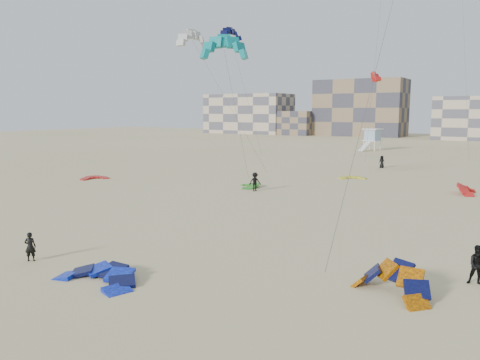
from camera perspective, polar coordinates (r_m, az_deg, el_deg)
The scene contains 19 objects.
ground at distance 26.34m, azimuth -13.90°, elevation -9.43°, with size 320.00×320.00×0.00m, color beige.
kite_ground_blue at distance 23.57m, azimuth -16.87°, elevation -11.70°, with size 4.04×4.16×0.95m, color blue, non-canonical shape.
kite_ground_orange at distance 22.09m, azimuth 17.92°, elevation -13.13°, with size 3.51×2.90×2.12m, color orange, non-canonical shape.
kite_ground_red at distance 57.97m, azimuth -17.30°, elevation 0.12°, with size 2.93×3.10×0.53m, color red, non-canonical shape.
kite_ground_green at distance 49.44m, azimuth 1.07°, elevation -0.87°, with size 3.01×3.12×0.85m, color #439326, non-canonical shape.
kite_ground_red_far at distance 50.25m, azimuth 25.90°, elevation -1.57°, with size 2.97×2.72×1.59m, color red, non-canonical shape.
kite_ground_yellow at distance 57.23m, azimuth 13.53°, elevation 0.17°, with size 2.79×2.93×0.39m, color #C0CE22, non-canonical shape.
kitesurfer_main at distance 27.57m, azimuth -24.20°, elevation -7.42°, with size 0.58×0.38×1.58m, color black.
kitesurfer_b at distance 24.43m, azimuth 27.07°, elevation -9.24°, with size 0.91×0.71×1.87m, color black.
kitesurfer_c at distance 46.85m, azimuth 1.84°, elevation -0.22°, with size 1.22×0.70×1.89m, color black.
kitesurfer_e at distance 69.04m, azimuth 16.90°, elevation 2.14°, with size 0.85×0.55×1.74m, color black.
kite_fly_teal_a at distance 43.84m, azimuth -1.94°, elevation 15.59°, with size 5.74×8.78×14.04m.
kite_fly_grey at distance 58.99m, azimuth -5.81°, elevation 16.57°, with size 12.54×4.95×16.76m.
kite_fly_navy at distance 77.45m, azimuth -1.16°, elevation 17.24°, with size 9.00×4.78×20.40m.
kite_fly_red at distance 80.25m, azimuth 16.20°, elevation 11.92°, with size 4.36×4.69×13.77m.
lifeguard_tower_far at distance 99.42m, azimuth 15.83°, elevation 4.75°, with size 3.80×6.44×4.44m.
condo_west_a at distance 171.70m, azimuth 1.06°, elevation 8.07°, with size 30.00×15.00×14.00m, color tan.
condo_west_b at distance 158.82m, azimuth 14.46°, elevation 8.50°, with size 28.00×14.00×18.00m, color #7F684D.
condo_fill_left at distance 160.58m, azimuth 6.87°, elevation 6.91°, with size 12.00×10.00×8.00m, color #7F684D.
Camera 1 is at (18.17, -17.34, 7.95)m, focal length 35.00 mm.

